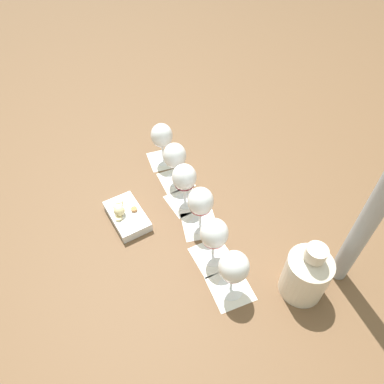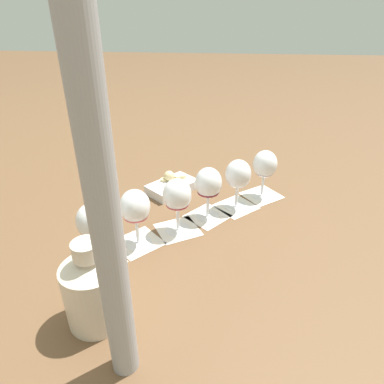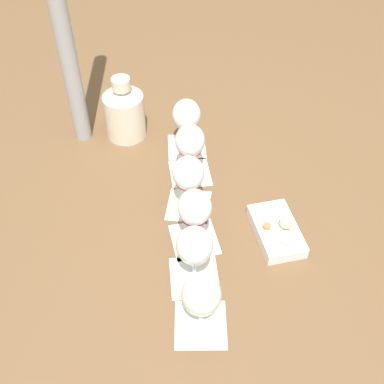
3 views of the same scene
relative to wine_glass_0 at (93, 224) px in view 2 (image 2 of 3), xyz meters
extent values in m
plane|color=brown|center=(0.19, -0.22, -0.11)|extent=(8.00, 8.00, 0.00)
cube|color=silver|center=(0.00, 0.00, -0.11)|extent=(0.16, 0.16, 0.00)
cube|color=silver|center=(0.08, -0.08, -0.11)|extent=(0.16, 0.16, 0.00)
cube|color=silver|center=(0.15, -0.18, -0.11)|extent=(0.15, 0.15, 0.00)
cube|color=silver|center=(0.23, -0.27, -0.11)|extent=(0.16, 0.16, 0.00)
cube|color=silver|center=(0.29, -0.35, -0.11)|extent=(0.16, 0.16, 0.00)
cube|color=silver|center=(0.38, -0.44, -0.11)|extent=(0.16, 0.16, 0.00)
cylinder|color=white|center=(0.00, 0.00, -0.10)|extent=(0.07, 0.07, 0.01)
cylinder|color=white|center=(0.00, 0.00, -0.07)|extent=(0.01, 0.01, 0.07)
ellipsoid|color=white|center=(0.00, 0.00, 0.01)|extent=(0.08, 0.08, 0.09)
ellipsoid|color=pink|center=(0.00, 0.00, -0.02)|extent=(0.07, 0.07, 0.03)
cylinder|color=white|center=(0.08, -0.08, -0.10)|extent=(0.07, 0.07, 0.01)
cylinder|color=white|center=(0.08, -0.08, -0.07)|extent=(0.01, 0.01, 0.07)
ellipsoid|color=white|center=(0.08, -0.08, 0.01)|extent=(0.08, 0.08, 0.09)
ellipsoid|color=#D05660|center=(0.08, -0.08, -0.02)|extent=(0.07, 0.07, 0.02)
cylinder|color=white|center=(0.15, -0.18, -0.10)|extent=(0.07, 0.07, 0.01)
cylinder|color=white|center=(0.15, -0.18, -0.07)|extent=(0.01, 0.01, 0.07)
ellipsoid|color=white|center=(0.15, -0.18, 0.01)|extent=(0.08, 0.08, 0.09)
ellipsoid|color=#A7313C|center=(0.15, -0.18, -0.02)|extent=(0.07, 0.07, 0.02)
cylinder|color=white|center=(0.23, -0.27, -0.10)|extent=(0.07, 0.07, 0.01)
cylinder|color=white|center=(0.23, -0.27, -0.07)|extent=(0.01, 0.01, 0.07)
ellipsoid|color=white|center=(0.23, -0.27, 0.01)|extent=(0.08, 0.08, 0.09)
ellipsoid|color=maroon|center=(0.23, -0.27, -0.02)|extent=(0.07, 0.07, 0.02)
cylinder|color=white|center=(0.29, -0.35, -0.10)|extent=(0.07, 0.07, 0.01)
cylinder|color=white|center=(0.29, -0.35, -0.07)|extent=(0.01, 0.01, 0.07)
ellipsoid|color=white|center=(0.29, -0.35, 0.01)|extent=(0.08, 0.08, 0.09)
ellipsoid|color=#491120|center=(0.29, -0.35, -0.01)|extent=(0.07, 0.07, 0.03)
cylinder|color=white|center=(0.38, -0.44, -0.10)|extent=(0.07, 0.07, 0.01)
cylinder|color=white|center=(0.38, -0.44, -0.07)|extent=(0.01, 0.01, 0.07)
ellipsoid|color=white|center=(0.38, -0.44, 0.01)|extent=(0.08, 0.08, 0.09)
ellipsoid|color=#36121C|center=(0.38, -0.44, -0.01)|extent=(0.07, 0.07, 0.03)
cylinder|color=beige|center=(-0.18, -0.06, -0.04)|extent=(0.12, 0.12, 0.14)
cone|color=beige|center=(-0.18, -0.06, 0.04)|extent=(0.12, 0.12, 0.02)
cylinder|color=beige|center=(-0.18, -0.06, 0.07)|extent=(0.05, 0.05, 0.03)
cube|color=silver|center=(0.38, -0.13, -0.09)|extent=(0.19, 0.18, 0.03)
cylinder|color=beige|center=(0.39, -0.10, -0.07)|extent=(0.02, 0.02, 0.01)
cylinder|color=beige|center=(0.42, -0.15, -0.07)|extent=(0.03, 0.03, 0.01)
cylinder|color=#B2703D|center=(0.36, -0.15, -0.07)|extent=(0.02, 0.02, 0.01)
cylinder|color=beige|center=(0.42, -0.16, -0.07)|extent=(0.03, 0.03, 0.01)
sphere|color=beige|center=(0.40, -0.12, -0.06)|extent=(0.04, 0.04, 0.04)
cylinder|color=#99999E|center=(-0.28, -0.15, 0.36)|extent=(0.05, 0.05, 0.93)
camera|label=1|loc=(-0.04, 0.46, 0.77)|focal=32.00mm
camera|label=2|loc=(-0.66, -0.31, 0.47)|focal=32.00mm
camera|label=3|loc=(0.67, -0.86, 0.82)|focal=45.00mm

